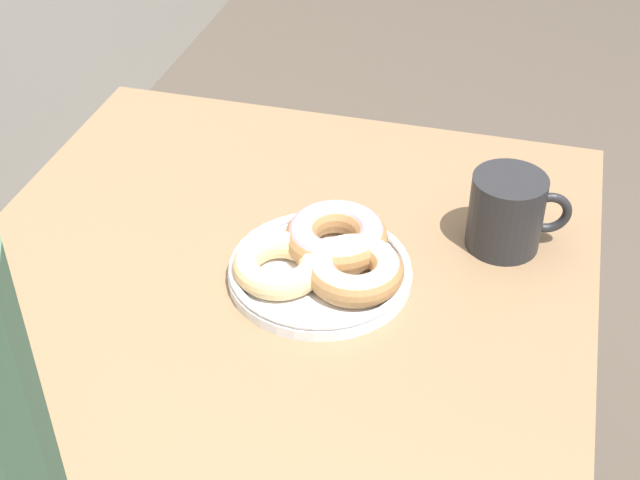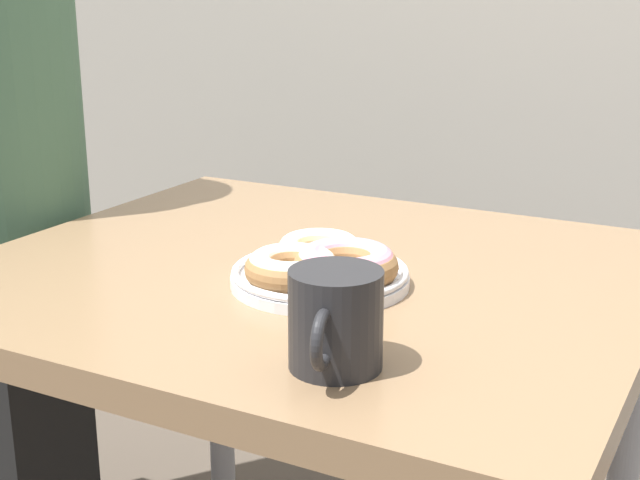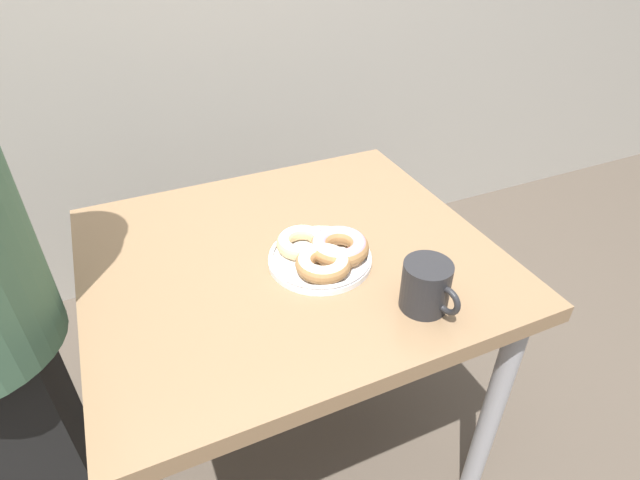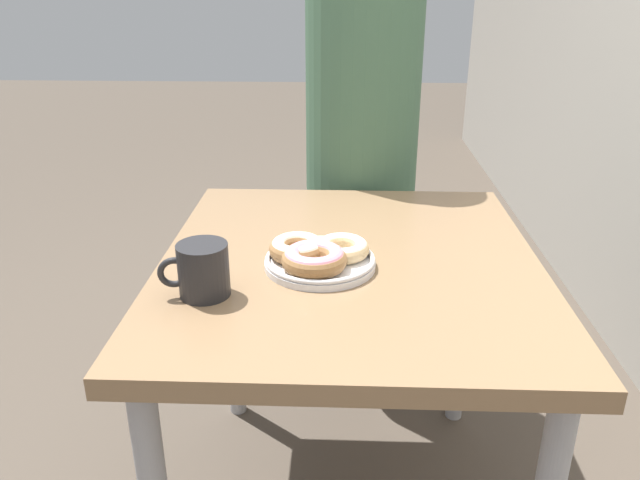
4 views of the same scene
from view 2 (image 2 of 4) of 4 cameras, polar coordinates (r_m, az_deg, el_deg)
The scene contains 3 objects.
dining_table at distance 1.24m, azimuth -0.66°, elevation -5.56°, with size 0.90×0.80×0.72m.
donut_plate at distance 1.12m, azimuth 0.09°, elevation -1.63°, with size 0.24×0.23×0.06m.
coffee_mug at distance 0.89m, azimuth 0.97°, elevation -5.09°, with size 0.10×0.13×0.10m.
Camera 2 is at (0.55, -0.88, 1.10)m, focal length 50.00 mm.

